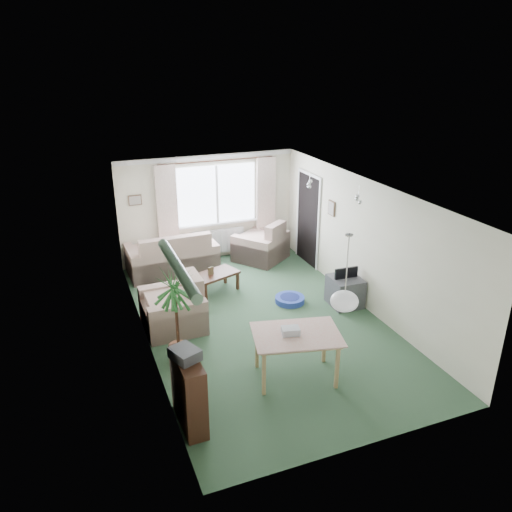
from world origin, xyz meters
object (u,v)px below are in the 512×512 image
object	(u,v)px
dining_table	(296,356)
armchair_left	(172,303)
armchair_corner	(261,240)
pet_bed	(290,299)
tv_cube	(345,291)
coffee_table	(216,283)
bookshelf	(189,392)
houseplant	(177,317)
sofa	(172,252)

from	to	relation	value
dining_table	armchair_left	bearing A→B (deg)	122.65
armchair_corner	pet_bed	distance (m)	2.27
armchair_corner	tv_cube	world-z (taller)	armchair_corner
coffee_table	bookshelf	world-z (taller)	bookshelf
coffee_table	dining_table	xyz separation A→B (m)	(0.25, -3.14, 0.15)
houseplant	sofa	bearing A→B (deg)	79.10
houseplant	dining_table	bearing A→B (deg)	-34.22
coffee_table	bookshelf	distance (m)	3.83
coffee_table	dining_table	distance (m)	3.15
armchair_left	pet_bed	world-z (taller)	armchair_left
sofa	armchair_left	xyz separation A→B (m)	(-0.51, -2.34, -0.00)
houseplant	dining_table	distance (m)	1.86
sofa	coffee_table	bearing A→B (deg)	112.14
armchair_left	bookshelf	world-z (taller)	bookshelf
coffee_table	dining_table	size ratio (longest dim) A/B	0.79
houseplant	tv_cube	bearing A→B (deg)	12.16
bookshelf	pet_bed	size ratio (longest dim) A/B	1.74
houseplant	bookshelf	bearing A→B (deg)	-97.65
sofa	houseplant	xyz separation A→B (m)	(-0.66, -3.42, 0.32)
dining_table	sofa	bearing A→B (deg)	100.66
armchair_corner	armchair_left	world-z (taller)	armchair_left
sofa	dining_table	size ratio (longest dim) A/B	1.64
armchair_corner	pet_bed	xyz separation A→B (m)	(-0.29, -2.22, -0.41)
armchair_corner	dining_table	distance (m)	4.58
armchair_corner	coffee_table	bearing A→B (deg)	4.08
pet_bed	armchair_left	bearing A→B (deg)	-177.53
bookshelf	houseplant	xyz separation A→B (m)	(0.19, 1.42, 0.30)
coffee_table	pet_bed	distance (m)	1.52
bookshelf	dining_table	world-z (taller)	bookshelf
armchair_left	coffee_table	bearing A→B (deg)	132.74
armchair_corner	bookshelf	distance (m)	5.62
pet_bed	armchair_corner	bearing A→B (deg)	82.66
armchair_corner	houseplant	size ratio (longest dim) A/B	0.66
sofa	coffee_table	world-z (taller)	sofa
armchair_corner	armchair_left	xyz separation A→B (m)	(-2.56, -2.31, 0.00)
dining_table	tv_cube	xyz separation A→B (m)	(1.86, 1.74, -0.08)
armchair_left	bookshelf	bearing A→B (deg)	-8.74
bookshelf	pet_bed	bearing A→B (deg)	43.03
armchair_corner	pet_bed	world-z (taller)	armchair_corner
sofa	houseplant	world-z (taller)	houseplant
sofa	tv_cube	world-z (taller)	sofa
armchair_left	tv_cube	size ratio (longest dim) A/B	1.72
dining_table	bookshelf	bearing A→B (deg)	-166.64
bookshelf	dining_table	xyz separation A→B (m)	(1.68, 0.40, -0.13)
armchair_corner	coffee_table	xyz separation A→B (m)	(-1.47, -1.27, -0.26)
armchair_left	coffee_table	xyz separation A→B (m)	(1.09, 1.04, -0.26)
houseplant	dining_table	world-z (taller)	houseplant
sofa	tv_cube	bearing A→B (deg)	132.82
sofa	pet_bed	world-z (taller)	sofa
houseplant	armchair_left	bearing A→B (deg)	82.10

